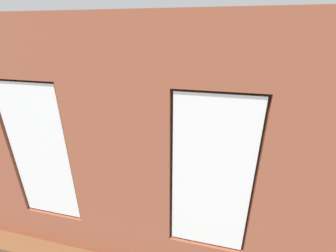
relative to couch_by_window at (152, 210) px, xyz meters
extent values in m
cube|color=brown|center=(0.19, -2.20, -0.38)|extent=(6.66, 6.46, 0.10)
cube|color=#9E5138|center=(-2.13, 0.65, 1.34)|extent=(1.43, 0.16, 3.34)
cube|color=#9E5138|center=(0.19, 0.65, 1.34)|extent=(1.32, 0.16, 3.34)
cube|color=#9E5138|center=(-0.94, 0.65, 2.66)|extent=(0.94, 0.16, 0.70)
cube|color=white|center=(-0.94, 0.69, 1.30)|extent=(0.88, 0.03, 1.97)
cube|color=#38281E|center=(-0.94, 0.63, 1.30)|extent=(0.94, 0.04, 2.03)
cube|color=#9E5138|center=(1.32, 0.65, -0.03)|extent=(0.94, 0.16, 0.61)
cube|color=#9E5138|center=(1.32, 0.65, 2.66)|extent=(0.94, 0.16, 0.70)
cube|color=white|center=(1.32, 0.69, 1.30)|extent=(0.88, 0.03, 1.97)
cube|color=#38281E|center=(1.32, 0.63, 1.30)|extent=(0.94, 0.04, 2.03)
cube|color=tan|center=(0.19, 0.55, 0.25)|extent=(3.40, 0.24, 0.06)
cube|color=black|center=(0.19, 0.56, 1.58)|extent=(0.48, 0.03, 0.60)
cube|color=teal|center=(0.19, 0.55, 1.58)|extent=(0.42, 0.01, 0.54)
cube|color=white|center=(3.17, -2.00, 1.34)|extent=(0.10, 5.46, 3.34)
cube|color=black|center=(0.00, -0.05, -0.12)|extent=(2.01, 0.85, 0.42)
cube|color=black|center=(0.00, 0.28, 0.28)|extent=(2.01, 0.24, 0.38)
cube|color=black|center=(-0.89, -0.05, 0.19)|extent=(0.22, 0.85, 0.24)
cube|color=black|center=(0.89, -0.05, 0.19)|extent=(0.22, 0.85, 0.24)
cube|color=black|center=(-0.39, -0.09, 0.15)|extent=(0.72, 0.65, 0.12)
cube|color=black|center=(0.39, -0.09, 0.15)|extent=(0.72, 0.65, 0.12)
cube|color=black|center=(-2.09, -1.66, -0.12)|extent=(0.97, 1.86, 0.42)
cube|color=black|center=(-2.42, -1.68, 0.28)|extent=(0.36, 1.82, 0.38)
cube|color=black|center=(-2.04, -2.45, 0.19)|extent=(0.86, 0.28, 0.24)
cube|color=black|center=(-2.15, -0.87, 0.19)|extent=(0.86, 0.28, 0.24)
cube|color=black|center=(-2.03, -2.00, 0.15)|extent=(0.69, 0.67, 0.12)
cube|color=black|center=(-2.08, -1.31, 0.15)|extent=(0.69, 0.67, 0.12)
cube|color=#A87547|center=(0.08, -2.61, 0.08)|extent=(1.46, 0.76, 0.04)
cube|color=#A87547|center=(-0.59, -2.93, -0.13)|extent=(0.07, 0.07, 0.39)
cube|color=#A87547|center=(0.75, -2.93, -0.13)|extent=(0.07, 0.07, 0.39)
cube|color=#A87547|center=(-0.59, -2.29, -0.13)|extent=(0.07, 0.07, 0.39)
cube|color=#A87547|center=(0.75, -2.29, -0.13)|extent=(0.07, 0.07, 0.39)
cylinder|color=#33567F|center=(-0.03, -2.50, 0.14)|extent=(0.08, 0.08, 0.09)
cube|color=#59595B|center=(0.26, -2.71, 0.11)|extent=(0.13, 0.17, 0.02)
cube|color=#B2B2B7|center=(0.08, -2.61, 0.11)|extent=(0.08, 0.18, 0.02)
cube|color=black|center=(2.87, -1.73, -0.08)|extent=(1.16, 0.42, 0.49)
cube|color=black|center=(2.87, -1.73, 0.19)|extent=(0.54, 0.20, 0.05)
cube|color=black|center=(2.87, -1.73, 0.24)|extent=(0.06, 0.04, 0.06)
cube|color=black|center=(2.87, -1.73, 0.63)|extent=(1.22, 0.04, 0.72)
cube|color=black|center=(2.87, -1.75, 0.63)|extent=(1.17, 0.01, 0.67)
cylinder|color=olive|center=(0.55, -4.15, -0.19)|extent=(0.53, 0.53, 0.28)
ellipsoid|color=silver|center=(0.55, -4.15, 0.16)|extent=(1.17, 1.17, 0.47)
ellipsoid|color=navy|center=(0.63, -4.15, 0.27)|extent=(0.44, 0.44, 0.18)
cylinder|color=brown|center=(2.57, -4.38, -0.20)|extent=(0.22, 0.22, 0.26)
cylinder|color=brown|center=(2.57, -4.38, -0.01)|extent=(0.03, 0.03, 0.11)
ellipsoid|color=#3D8E42|center=(2.57, -4.38, 0.15)|extent=(0.34, 0.34, 0.22)
cylinder|color=#47423D|center=(2.32, -0.69, -0.17)|extent=(0.26, 0.26, 0.32)
cylinder|color=brown|center=(2.32, -0.69, 0.14)|extent=(0.05, 0.05, 0.30)
cone|color=#1E5B28|center=(2.48, -0.69, 0.50)|extent=(0.42, 0.12, 0.50)
cone|color=#1E5B28|center=(2.38, -0.53, 0.49)|extent=(0.27, 0.45, 0.48)
cone|color=#1E5B28|center=(2.21, -0.59, 0.51)|extent=(0.36, 0.36, 0.51)
cone|color=#1E5B28|center=(2.17, -0.80, 0.49)|extent=(0.43, 0.36, 0.48)
cone|color=#1E5B28|center=(2.33, -0.84, 0.51)|extent=(0.16, 0.41, 0.51)
cylinder|color=#47423D|center=(-1.45, -0.05, -0.13)|extent=(0.42, 0.42, 0.40)
cylinder|color=brown|center=(-1.45, -0.05, 0.24)|extent=(0.07, 0.07, 0.35)
cone|color=#1E5B28|center=(-1.27, -0.04, 0.65)|extent=(0.45, 0.13, 0.54)
cone|color=#1E5B28|center=(-1.35, 0.09, 0.66)|extent=(0.35, 0.41, 0.55)
cone|color=#1E5B28|center=(-1.48, 0.11, 0.66)|extent=(0.19, 0.43, 0.56)
cone|color=#1E5B28|center=(-1.67, 0.03, 0.60)|extent=(0.53, 0.28, 0.46)
cone|color=#1E5B28|center=(-1.66, -0.12, 0.62)|extent=(0.52, 0.27, 0.48)
cone|color=#1E5B28|center=(-1.46, -0.27, 0.61)|extent=(0.13, 0.52, 0.48)
cone|color=#1E5B28|center=(-1.33, -0.19, 0.65)|extent=(0.38, 0.41, 0.53)
cylinder|color=gray|center=(-2.29, 0.10, -0.20)|extent=(0.25, 0.25, 0.26)
cylinder|color=brown|center=(-2.29, 0.10, 0.12)|extent=(0.04, 0.04, 0.38)
cone|color=#286B2D|center=(-2.07, 0.12, 0.49)|extent=(0.57, 0.21, 0.48)
cone|color=#286B2D|center=(-2.25, 0.26, 0.55)|extent=(0.29, 0.49, 0.57)
cone|color=#286B2D|center=(-2.48, 0.23, 0.49)|extent=(0.55, 0.45, 0.49)
cone|color=#286B2D|center=(-2.47, 0.00, 0.52)|extent=(0.54, 0.40, 0.52)
cone|color=#286B2D|center=(-2.22, -0.03, 0.56)|extent=(0.36, 0.47, 0.57)
cylinder|color=#47423D|center=(1.71, 0.10, -0.16)|extent=(0.31, 0.31, 0.33)
cylinder|color=brown|center=(1.71, 0.10, 0.16)|extent=(0.06, 0.06, 0.31)
cone|color=#1E5B28|center=(1.87, 0.08, 0.49)|extent=(0.46, 0.22, 0.47)
cone|color=#1E5B28|center=(1.78, 0.22, 0.51)|extent=(0.34, 0.44, 0.49)
cone|color=#1E5B28|center=(1.58, 0.23, 0.47)|extent=(0.45, 0.45, 0.43)
cone|color=#1E5B28|center=(1.59, -0.01, 0.49)|extent=(0.43, 0.41, 0.47)
cone|color=#1E5B28|center=(1.80, -0.07, 0.46)|extent=(0.36, 0.50, 0.42)
cylinder|color=#9E5638|center=(-2.29, -4.43, -0.14)|extent=(0.36, 0.36, 0.38)
cylinder|color=brown|center=(-2.29, -4.43, 0.35)|extent=(0.06, 0.06, 0.59)
cone|color=#1E5B28|center=(-2.02, -4.42, 0.85)|extent=(0.64, 0.17, 0.54)
cone|color=#1E5B28|center=(-2.24, -4.21, 0.90)|extent=(0.27, 0.57, 0.62)
cone|color=#1E5B28|center=(-2.47, -4.33, 0.91)|extent=(0.53, 0.38, 0.64)
cone|color=#1E5B28|center=(-2.53, -4.57, 0.85)|extent=(0.61, 0.44, 0.54)
cone|color=#1E5B28|center=(-2.16, -4.67, 0.84)|extent=(0.44, 0.63, 0.53)
cylinder|color=#9E5638|center=(-1.74, -3.01, -0.25)|extent=(0.14, 0.14, 0.15)
cylinder|color=brown|center=(-1.74, -3.01, -0.09)|extent=(0.02, 0.02, 0.17)
ellipsoid|color=#1E5B28|center=(-1.74, -3.01, 0.11)|extent=(0.30, 0.30, 0.25)
camera|label=1|loc=(-0.96, 2.83, 2.83)|focal=24.00mm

